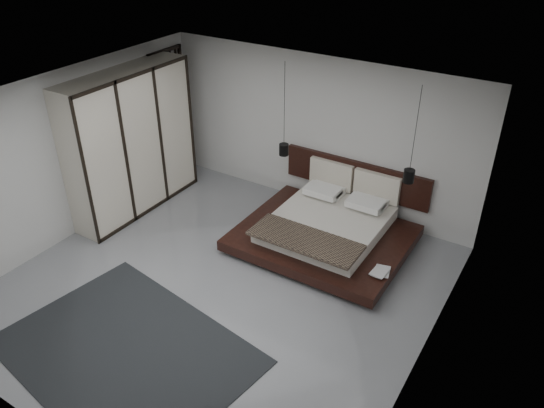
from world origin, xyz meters
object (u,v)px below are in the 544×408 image
Objects in this scene: bed at (327,227)px; pendant_left at (284,149)px; lattice_screen at (171,116)px; pendant_right at (409,176)px; wardrobe at (131,143)px; rug at (126,351)px.

pendant_left is at bearing 159.32° from bed.
lattice_screen is 4.90m from pendant_right.
pendant_left is at bearing 26.76° from wardrobe.
pendant_left is at bearing 180.00° from pendant_right.
pendant_left is 4.23m from rug.
bed is at bearing -159.32° from pendant_right.
rug is (2.47, -2.81, -1.28)m from wardrobe.
rug is (-2.17, -4.03, -1.37)m from pendant_right.
bed is 1.66× the size of pendant_left.
wardrobe is at bearing -79.36° from lattice_screen.
bed is 1.62m from pendant_right.
lattice_screen is 1.69× the size of pendant_right.
wardrobe is at bearing -153.24° from pendant_left.
lattice_screen is 5.13m from rug.
wardrobe reaches higher than bed.
lattice_screen reaches higher than rug.
pendant_left and pendant_right have the same top height.
pendant_left is (-1.11, 0.42, 1.00)m from bed.
pendant_right reaches higher than wardrobe.
wardrobe is (-3.53, -0.80, 1.01)m from bed.
wardrobe is (-4.64, -1.22, -0.09)m from pendant_right.
lattice_screen is at bearing 177.43° from pendant_left.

